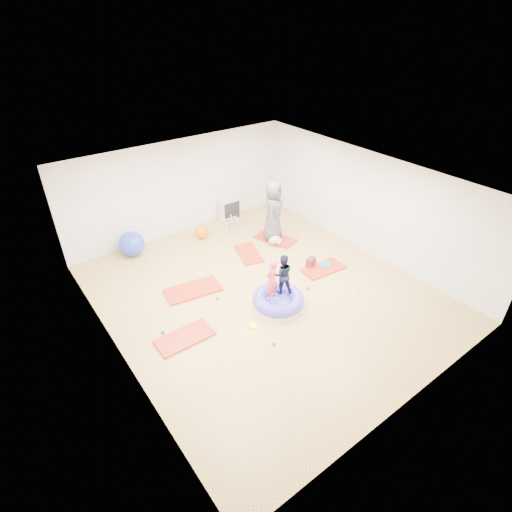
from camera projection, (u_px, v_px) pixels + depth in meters
room at (264, 243)px, 8.93m from camera, size 7.01×8.01×2.81m
gym_mat_front_left at (185, 337)px, 8.34m from camera, size 1.20×0.60×0.05m
gym_mat_mid_left at (193, 290)px, 9.72m from camera, size 1.42×0.87×0.06m
gym_mat_center_back at (249, 253)px, 11.16m from camera, size 0.85×1.21×0.05m
gym_mat_right at (323, 269)px, 10.52m from camera, size 1.20×0.67×0.05m
gym_mat_rear_right at (276, 239)px, 11.85m from camera, size 0.94×1.31×0.05m
inflatable_cushion at (278, 301)px, 9.17m from camera, size 1.21×1.21×0.38m
child_pink at (272, 278)px, 8.73m from camera, size 0.42×0.33×1.02m
child_navy at (282, 272)px, 8.93m from camera, size 0.60×0.56×0.98m
adult_caregiver at (273, 211)px, 11.39m from camera, size 1.02×0.98×1.76m
infant at (275, 240)px, 11.50m from camera, size 0.39×0.40×0.23m
ball_pit_balls at (260, 307)px, 9.16m from camera, size 4.61×2.58×0.08m
exercise_ball_blue at (132, 244)px, 10.97m from camera, size 0.69×0.69×0.69m
exercise_ball_orange at (202, 232)px, 11.84m from camera, size 0.39×0.39×0.39m
infant_play_gym at (229, 224)px, 11.91m from camera, size 0.72×0.69×0.55m
cube_shelf at (229, 209)px, 12.85m from camera, size 0.67×0.33×0.67m
balance_disc at (325, 265)px, 10.64m from camera, size 0.33×0.33×0.07m
backpack at (311, 263)px, 10.54m from camera, size 0.28×0.20×0.29m
yellow_toy at (253, 326)px, 8.66m from camera, size 0.20×0.20×0.03m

